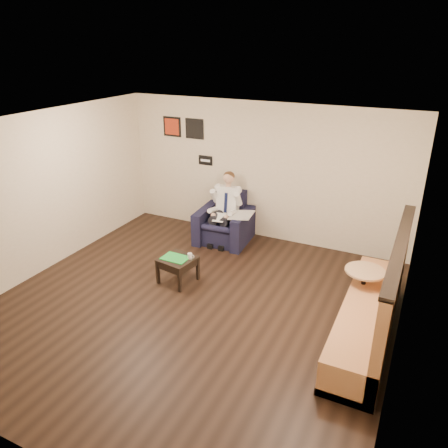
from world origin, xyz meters
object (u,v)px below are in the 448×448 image
at_px(coffee_mug, 190,256).
at_px(banquette, 371,289).
at_px(side_table, 178,270).
at_px(armchair, 224,218).
at_px(smartphone, 186,255).
at_px(cafe_table, 362,291).
at_px(green_folder, 175,258).
at_px(seated_man, 222,212).

relative_size(coffee_mug, banquette, 0.03).
bearing_deg(coffee_mug, side_table, -155.44).
xyz_separation_m(armchair, coffee_mug, (0.20, -1.75, -0.00)).
bearing_deg(banquette, coffee_mug, 176.27).
height_order(armchair, smartphone, armchair).
bearing_deg(cafe_table, banquette, -72.78).
height_order(green_folder, smartphone, green_folder).
xyz_separation_m(seated_man, smartphone, (0.07, -1.56, -0.23)).
bearing_deg(cafe_table, side_table, -171.87).
distance_m(side_table, coffee_mug, 0.35).
distance_m(coffee_mug, cafe_table, 2.83).
height_order(seated_man, smartphone, seated_man).
relative_size(seated_man, green_folder, 3.03).
relative_size(armchair, banquette, 0.35).
xyz_separation_m(side_table, banquette, (3.17, -0.10, 0.52)).
bearing_deg(smartphone, seated_man, 111.83).
height_order(coffee_mug, cafe_table, cafe_table).
distance_m(armchair, coffee_mug, 1.76).
distance_m(coffee_mug, banquette, 2.99).
xyz_separation_m(armchair, cafe_table, (3.01, -1.41, -0.13)).
bearing_deg(armchair, green_folder, -94.85).
bearing_deg(green_folder, armchair, 89.25).
bearing_deg(smartphone, green_folder, -103.96).
bearing_deg(cafe_table, smartphone, -174.55).
distance_m(green_folder, banquette, 3.22).
xyz_separation_m(smartphone, banquette, (3.10, -0.25, 0.29)).
bearing_deg(seated_man, smartphone, -91.40).
height_order(side_table, banquette, banquette).
xyz_separation_m(seated_man, cafe_table, (3.00, -1.28, -0.31)).
bearing_deg(coffee_mug, seated_man, 96.86).
distance_m(seated_man, cafe_table, 3.28).
height_order(green_folder, coffee_mug, coffee_mug).
relative_size(armchair, coffee_mug, 10.83).
bearing_deg(smartphone, side_table, -97.35).
bearing_deg(smartphone, cafe_table, 24.58).
height_order(armchair, cafe_table, armchair).
height_order(armchair, seated_man, seated_man).
height_order(armchair, coffee_mug, armchair).
xyz_separation_m(side_table, coffee_mug, (0.20, 0.09, 0.27)).
bearing_deg(side_table, seated_man, 89.97).
distance_m(side_table, banquette, 3.21).
relative_size(side_table, green_folder, 1.22).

